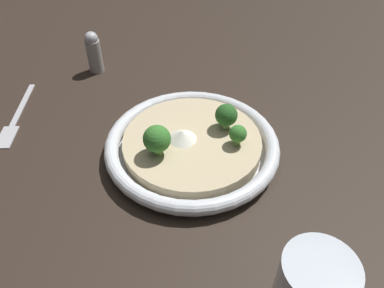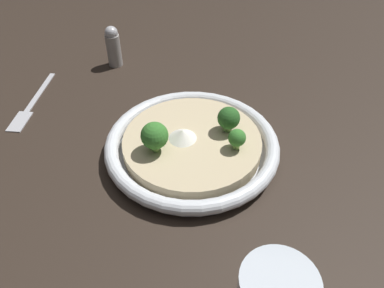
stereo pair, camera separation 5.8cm
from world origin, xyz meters
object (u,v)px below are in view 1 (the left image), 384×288
at_px(broccoli_back_left, 226,116).
at_px(fork_utensil, 14,120).
at_px(risotto_bowl, 192,145).
at_px(broccoli_front_right, 157,139).
at_px(broccoli_back, 238,134).
at_px(pepper_shaker, 94,52).

xyz_separation_m(broccoli_back_left, fork_utensil, (-0.06, -0.36, -0.05)).
xyz_separation_m(risotto_bowl, broccoli_front_right, (0.03, -0.05, 0.04)).
distance_m(risotto_bowl, broccoli_back, 0.08).
distance_m(risotto_bowl, pepper_shaker, 0.32).
bearing_deg(fork_utensil, broccoli_front_right, 64.27).
bearing_deg(broccoli_back_left, broccoli_front_right, -61.80).
bearing_deg(broccoli_back, broccoli_front_right, -81.96).
bearing_deg(risotto_bowl, fork_utensil, -106.38).
bearing_deg(fork_utensil, broccoli_back_left, 79.38).
relative_size(risotto_bowl, pepper_shaker, 3.18).
relative_size(risotto_bowl, fork_utensil, 1.47).
relative_size(broccoli_back_left, broccoli_front_right, 0.87).
bearing_deg(fork_utensil, broccoli_back, 73.99).
height_order(risotto_bowl, fork_utensil, risotto_bowl).
relative_size(risotto_bowl, broccoli_back, 8.10).
distance_m(broccoli_front_right, fork_utensil, 0.29).
bearing_deg(broccoli_front_right, pepper_shaker, -154.22).
height_order(broccoli_back_left, broccoli_back, broccoli_back_left).
bearing_deg(pepper_shaker, broccoli_back_left, 46.70).
bearing_deg(fork_utensil, risotto_bowl, 73.17).
xyz_separation_m(broccoli_back, pepper_shaker, (-0.27, -0.25, -0.01)).
distance_m(broccoli_front_right, pepper_shaker, 0.31).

